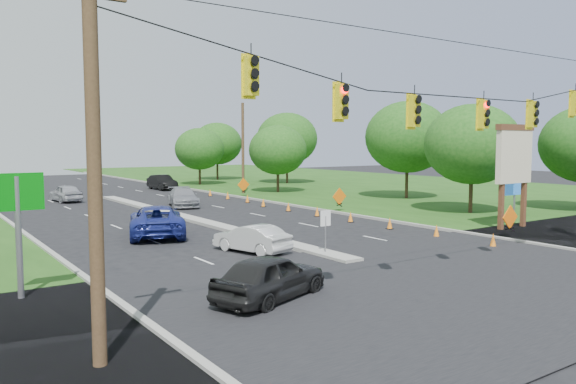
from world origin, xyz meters
TOP-DOWN VIEW (x-y plane):
  - ground at (0.00, 0.00)m, footprint 160.00×160.00m
  - grass_right at (30.00, 20.00)m, footprint 40.00×160.00m
  - cross_street at (0.00, 0.00)m, footprint 160.00×14.00m
  - curb_right at (10.10, 30.00)m, footprint 0.25×110.00m
  - median at (0.00, 21.00)m, footprint 1.00×34.00m
  - median_sign at (0.00, 6.00)m, footprint 0.55×0.06m
  - signal_span at (-0.05, -1.00)m, footprint 25.60×0.32m
  - utility_pole_far_right at (12.50, 35.00)m, footprint 0.28×0.28m
  - pylon_sign at (14.31, 6.20)m, footprint 5.90×2.30m
  - cone_0 at (7.98, 3.00)m, footprint 0.32×0.32m
  - cone_1 at (7.98, 6.50)m, footprint 0.32×0.32m
  - cone_2 at (7.98, 10.00)m, footprint 0.32×0.32m
  - cone_3 at (7.98, 13.50)m, footprint 0.32×0.32m
  - cone_4 at (7.98, 17.00)m, footprint 0.32×0.32m
  - cone_5 at (7.98, 20.50)m, footprint 0.32×0.32m
  - cone_6 at (7.98, 24.00)m, footprint 0.32×0.32m
  - cone_7 at (8.58, 27.50)m, footprint 0.32×0.32m
  - cone_8 at (8.58, 31.00)m, footprint 0.32×0.32m
  - cone_9 at (8.58, 34.50)m, footprint 0.32×0.32m
  - work_sign_0 at (10.80, 4.00)m, footprint 1.27×0.58m
  - work_sign_1 at (10.80, 18.00)m, footprint 1.27×0.58m
  - work_sign_2 at (10.80, 32.00)m, footprint 1.27×0.58m
  - tree_7 at (18.00, 12.00)m, footprint 6.72×6.72m
  - tree_8 at (22.00, 22.00)m, footprint 7.56×7.56m
  - tree_9 at (16.00, 34.00)m, footprint 5.88×5.88m
  - tree_10 at (24.00, 44.00)m, footprint 7.56×7.56m
  - tree_11 at (20.00, 55.00)m, footprint 6.72×6.72m
  - tree_12 at (14.00, 48.00)m, footprint 5.88×5.88m
  - black_sedan at (-5.89, 1.42)m, footprint 4.82×3.27m
  - white_sedan at (-2.30, 8.58)m, footprint 2.35×4.15m
  - blue_pickup at (-4.21, 15.45)m, footprint 4.65×6.62m
  - silver_car_far at (2.86, 27.86)m, footprint 3.41×5.47m
  - silver_car_oncoming at (-3.97, 36.98)m, footprint 2.19×4.56m
  - dark_car_receding at (7.67, 44.17)m, footprint 1.76×4.89m

SIDE VIEW (x-z plane):
  - ground at x=0.00m, z-range 0.00..0.00m
  - grass_right at x=30.00m, z-range -0.03..0.03m
  - cross_street at x=0.00m, z-range -0.01..0.01m
  - curb_right at x=10.10m, z-range -0.08..0.08m
  - median at x=0.00m, z-range -0.09..0.09m
  - cone_0 at x=7.98m, z-range 0.00..0.70m
  - cone_1 at x=7.98m, z-range 0.00..0.70m
  - cone_2 at x=7.98m, z-range 0.00..0.70m
  - cone_3 at x=7.98m, z-range 0.00..0.70m
  - cone_4 at x=7.98m, z-range 0.00..0.70m
  - cone_5 at x=7.98m, z-range 0.00..0.70m
  - cone_6 at x=7.98m, z-range 0.00..0.70m
  - cone_7 at x=8.58m, z-range 0.00..0.70m
  - cone_8 at x=8.58m, z-range 0.00..0.70m
  - cone_9 at x=8.58m, z-range 0.00..0.70m
  - white_sedan at x=-2.30m, z-range 0.00..1.29m
  - silver_car_far at x=2.86m, z-range 0.00..1.48m
  - silver_car_oncoming at x=-3.97m, z-range 0.00..1.50m
  - black_sedan at x=-5.89m, z-range 0.00..1.52m
  - dark_car_receding at x=7.67m, z-range 0.00..1.60m
  - blue_pickup at x=-4.21m, z-range 0.00..1.68m
  - work_sign_0 at x=10.80m, z-range 0.41..1.78m
  - work_sign_1 at x=10.80m, z-range 0.41..1.78m
  - work_sign_2 at x=10.80m, z-range 0.41..1.78m
  - median_sign at x=0.00m, z-range 0.44..2.49m
  - pylon_sign at x=14.31m, z-range 0.94..7.06m
  - tree_9 at x=16.00m, z-range 0.91..7.77m
  - tree_12 at x=14.00m, z-range 0.91..7.77m
  - utility_pole_far_right at x=12.50m, z-range 0.00..9.00m
  - tree_7 at x=18.00m, z-range 1.04..8.88m
  - tree_11 at x=20.00m, z-range 1.04..8.88m
  - signal_span at x=-0.05m, z-range 0.47..9.47m
  - tree_8 at x=22.00m, z-range 1.17..9.99m
  - tree_10 at x=24.00m, z-range 1.17..9.99m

